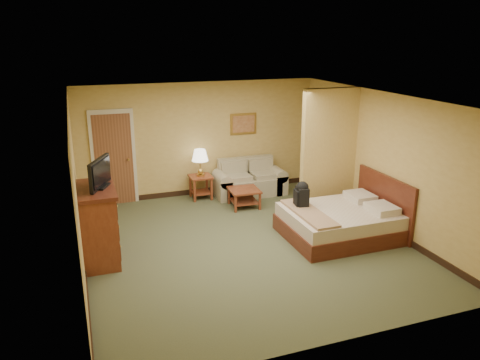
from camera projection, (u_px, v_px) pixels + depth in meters
name	position (u px, v px, depth m)	size (l,w,h in m)	color
floor	(245.00, 244.00, 8.39)	(6.00, 6.00, 0.00)	#4A5134
ceiling	(246.00, 99.00, 7.62)	(6.00, 6.00, 0.00)	white
back_wall	(200.00, 139.00, 10.70)	(5.50, 0.02, 2.60)	tan
left_wall	(77.00, 192.00, 7.12)	(0.02, 6.00, 2.60)	tan
right_wall	(381.00, 161.00, 8.89)	(0.02, 6.00, 2.60)	tan
partition	(329.00, 152.00, 9.53)	(1.20, 0.15, 2.60)	tan
door	(114.00, 158.00, 10.12)	(0.94, 0.16, 2.10)	beige
baseboard	(202.00, 191.00, 11.06)	(5.50, 0.02, 0.12)	black
loveseat	(249.00, 183.00, 10.96)	(1.65, 0.77, 0.83)	tan
side_table	(201.00, 183.00, 10.63)	(0.49, 0.49, 0.54)	maroon
table_lamp	(200.00, 156.00, 10.44)	(0.37, 0.37, 0.61)	#B89343
coffee_table	(244.00, 194.00, 10.12)	(0.67, 0.67, 0.41)	maroon
wall_picture	(243.00, 124.00, 10.92)	(0.64, 0.04, 0.50)	#B78E3F
dresser	(98.00, 224.00, 7.64)	(0.62, 1.18, 1.26)	maroon
tv	(100.00, 174.00, 7.42)	(0.38, 0.73, 0.47)	black
bed	(343.00, 221.00, 8.65)	(1.98, 1.68, 1.09)	#4A1B11
backpack	(302.00, 194.00, 8.61)	(0.23, 0.31, 0.50)	black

